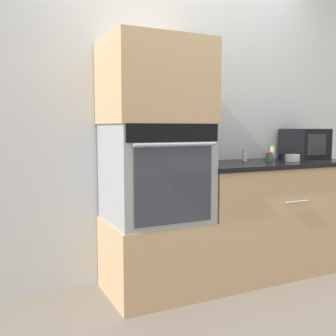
{
  "coord_description": "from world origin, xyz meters",
  "views": [
    {
      "loc": [
        -1.48,
        -2.25,
        1.2
      ],
      "look_at": [
        -0.29,
        0.21,
        0.92
      ],
      "focal_mm": 42.0,
      "sensor_mm": 36.0,
      "label": 1
    }
  ],
  "objects_px": {
    "microwave": "(305,144)",
    "condiment_jar_near": "(269,157)",
    "bowl": "(292,158)",
    "condiment_jar_mid": "(273,153)",
    "wall_oven": "(156,173)",
    "condiment_jar_far": "(245,155)",
    "knife_block": "(199,152)"
  },
  "relations": [
    {
      "from": "wall_oven",
      "to": "condiment_jar_far",
      "type": "bearing_deg",
      "value": 7.35
    },
    {
      "from": "wall_oven",
      "to": "condiment_jar_mid",
      "type": "bearing_deg",
      "value": 10.21
    },
    {
      "from": "knife_block",
      "to": "condiment_jar_far",
      "type": "bearing_deg",
      "value": -6.61
    },
    {
      "from": "condiment_jar_near",
      "to": "condiment_jar_far",
      "type": "relative_size",
      "value": 0.7
    },
    {
      "from": "condiment_jar_near",
      "to": "condiment_jar_mid",
      "type": "height_order",
      "value": "condiment_jar_mid"
    },
    {
      "from": "knife_block",
      "to": "condiment_jar_near",
      "type": "relative_size",
      "value": 3.0
    },
    {
      "from": "wall_oven",
      "to": "microwave",
      "type": "relative_size",
      "value": 2.09
    },
    {
      "from": "microwave",
      "to": "condiment_jar_mid",
      "type": "relative_size",
      "value": 2.91
    },
    {
      "from": "bowl",
      "to": "condiment_jar_mid",
      "type": "distance_m",
      "value": 0.3
    },
    {
      "from": "bowl",
      "to": "condiment_jar_mid",
      "type": "bearing_deg",
      "value": 81.51
    },
    {
      "from": "condiment_jar_mid",
      "to": "microwave",
      "type": "bearing_deg",
      "value": -24.04
    },
    {
      "from": "microwave",
      "to": "condiment_jar_near",
      "type": "bearing_deg",
      "value": -168.39
    },
    {
      "from": "wall_oven",
      "to": "condiment_jar_near",
      "type": "height_order",
      "value": "wall_oven"
    },
    {
      "from": "microwave",
      "to": "knife_block",
      "type": "distance_m",
      "value": 1.07
    },
    {
      "from": "wall_oven",
      "to": "microwave",
      "type": "height_order",
      "value": "wall_oven"
    },
    {
      "from": "bowl",
      "to": "condiment_jar_mid",
      "type": "height_order",
      "value": "condiment_jar_mid"
    },
    {
      "from": "bowl",
      "to": "condiment_jar_near",
      "type": "distance_m",
      "value": 0.2
    },
    {
      "from": "wall_oven",
      "to": "knife_block",
      "type": "height_order",
      "value": "wall_oven"
    },
    {
      "from": "condiment_jar_near",
      "to": "condiment_jar_far",
      "type": "xyz_separation_m",
      "value": [
        -0.17,
        0.1,
        0.01
      ]
    },
    {
      "from": "condiment_jar_near",
      "to": "wall_oven",
      "type": "bearing_deg",
      "value": -179.44
    },
    {
      "from": "knife_block",
      "to": "condiment_jar_far",
      "type": "height_order",
      "value": "knife_block"
    },
    {
      "from": "condiment_jar_mid",
      "to": "knife_block",
      "type": "bearing_deg",
      "value": -175.17
    },
    {
      "from": "microwave",
      "to": "bowl",
      "type": "relative_size",
      "value": 2.84
    },
    {
      "from": "wall_oven",
      "to": "condiment_jar_far",
      "type": "height_order",
      "value": "wall_oven"
    },
    {
      "from": "wall_oven",
      "to": "condiment_jar_mid",
      "type": "height_order",
      "value": "wall_oven"
    },
    {
      "from": "knife_block",
      "to": "bowl",
      "type": "xyz_separation_m",
      "value": [
        0.76,
        -0.23,
        -0.06
      ]
    },
    {
      "from": "bowl",
      "to": "knife_block",
      "type": "bearing_deg",
      "value": 163.4
    },
    {
      "from": "condiment_jar_mid",
      "to": "wall_oven",
      "type": "bearing_deg",
      "value": -169.79
    },
    {
      "from": "microwave",
      "to": "bowl",
      "type": "distance_m",
      "value": 0.37
    },
    {
      "from": "microwave",
      "to": "condiment_jar_near",
      "type": "relative_size",
      "value": 4.68
    },
    {
      "from": "microwave",
      "to": "condiment_jar_far",
      "type": "bearing_deg",
      "value": 179.9
    },
    {
      "from": "microwave",
      "to": "knife_block",
      "type": "bearing_deg",
      "value": 177.4
    }
  ]
}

